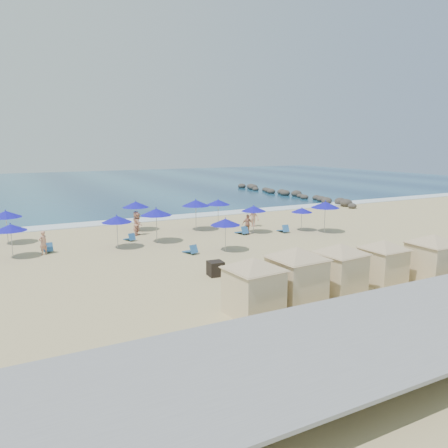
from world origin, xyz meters
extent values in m
plane|color=tan|center=(0.00, 0.00, 0.00)|extent=(160.00, 160.00, 0.00)
cube|color=navy|center=(0.00, 55.00, 0.03)|extent=(160.00, 80.00, 0.06)
cube|color=white|center=(0.00, 15.50, 0.04)|extent=(160.00, 2.50, 0.08)
cube|color=gray|center=(0.00, -13.00, 0.55)|extent=(160.00, 2.20, 1.10)
cube|color=gray|center=(0.00, -16.00, 1.16)|extent=(160.00, 4.00, 0.12)
ellipsoid|color=#2C2725|center=(23.40, 12.00, 0.28)|extent=(1.00, 1.00, 0.65)
ellipsoid|color=#2C2725|center=(23.88, 13.50, 0.41)|extent=(1.48, 1.48, 0.96)
ellipsoid|color=#2C2725|center=(24.36, 15.00, 0.39)|extent=(1.40, 1.40, 0.91)
ellipsoid|color=#2C2725|center=(23.52, 16.50, 0.36)|extent=(1.32, 1.32, 0.86)
ellipsoid|color=#2C2725|center=(24.00, 18.00, 0.34)|extent=(1.24, 1.24, 0.81)
ellipsoid|color=#2C2725|center=(24.48, 19.50, 0.32)|extent=(1.16, 1.16, 0.75)
ellipsoid|color=#2C2725|center=(23.64, 21.00, 0.30)|extent=(1.08, 1.08, 0.70)
ellipsoid|color=#2C2725|center=(24.12, 22.50, 0.28)|extent=(1.00, 1.00, 0.65)
ellipsoid|color=#2C2725|center=(24.60, 24.00, 0.41)|extent=(1.48, 1.48, 0.96)
ellipsoid|color=#2C2725|center=(23.76, 25.50, 0.39)|extent=(1.40, 1.40, 0.91)
ellipsoid|color=#2C2725|center=(24.24, 27.00, 0.36)|extent=(1.32, 1.32, 0.86)
ellipsoid|color=#2C2725|center=(23.40, 28.50, 0.34)|extent=(1.24, 1.24, 0.81)
ellipsoid|color=#2C2725|center=(23.88, 30.00, 0.32)|extent=(1.16, 1.16, 0.75)
ellipsoid|color=#2C2725|center=(24.36, 31.50, 0.30)|extent=(1.08, 1.08, 0.70)
ellipsoid|color=#2C2725|center=(23.52, 33.00, 0.28)|extent=(1.00, 1.00, 0.65)
ellipsoid|color=#2C2725|center=(24.00, 34.50, 0.41)|extent=(1.48, 1.48, 0.96)
ellipsoid|color=#2C2725|center=(24.48, 36.00, 0.39)|extent=(1.40, 1.40, 0.91)
ellipsoid|color=#2C2725|center=(23.64, 37.50, 0.36)|extent=(1.32, 1.32, 0.86)
cube|color=black|center=(-1.91, -3.77, 0.41)|extent=(0.87, 0.87, 0.82)
cube|color=beige|center=(-2.98, -9.54, 1.01)|extent=(2.19, 2.19, 2.02)
cube|color=tan|center=(-2.98, -9.54, 2.02)|extent=(2.30, 2.30, 0.08)
pyramid|color=tan|center=(-2.98, -9.54, 2.53)|extent=(4.41, 4.41, 0.51)
cube|color=beige|center=(-0.52, -9.26, 1.06)|extent=(2.23, 2.23, 2.12)
cube|color=tan|center=(-0.52, -9.26, 2.12)|extent=(2.34, 2.34, 0.08)
pyramid|color=tan|center=(-0.52, -9.26, 2.65)|extent=(4.65, 4.65, 0.53)
cube|color=beige|center=(2.23, -9.09, 0.99)|extent=(2.18, 2.18, 1.99)
cube|color=tan|center=(2.23, -9.09, 1.99)|extent=(2.29, 2.29, 0.08)
pyramid|color=tan|center=(2.23, -9.09, 2.49)|extent=(4.34, 4.34, 0.50)
cube|color=beige|center=(5.20, -9.09, 0.94)|extent=(1.93, 1.93, 1.87)
cube|color=tan|center=(5.20, -9.09, 1.87)|extent=(2.03, 2.03, 0.07)
pyramid|color=tan|center=(5.20, -9.09, 2.34)|extent=(4.11, 4.11, 0.47)
cube|color=beige|center=(7.85, -10.00, 1.02)|extent=(2.06, 2.06, 2.05)
cube|color=tan|center=(7.85, -10.00, 2.05)|extent=(2.17, 2.17, 0.08)
pyramid|color=tan|center=(7.85, -10.00, 2.56)|extent=(4.49, 4.49, 0.51)
cylinder|color=#A5A8AD|center=(-11.75, 5.72, 0.92)|extent=(0.05, 0.05, 1.83)
cone|color=#120FA2|center=(-11.75, 5.72, 2.00)|extent=(2.02, 2.02, 0.43)
sphere|color=#120FA2|center=(-11.75, 5.72, 2.26)|extent=(0.08, 0.08, 0.08)
cylinder|color=#A5A8AD|center=(-11.88, 10.26, 1.02)|extent=(0.05, 0.05, 2.04)
cone|color=#120FA2|center=(-11.88, 10.26, 2.23)|extent=(2.25, 2.25, 0.48)
sphere|color=#120FA2|center=(-11.88, 10.26, 2.52)|extent=(0.09, 0.09, 0.09)
cylinder|color=#A5A8AD|center=(-5.11, 5.14, 0.96)|extent=(0.05, 0.05, 1.92)
cone|color=#120FA2|center=(-5.11, 5.14, 2.10)|extent=(2.12, 2.12, 0.46)
sphere|color=#120FA2|center=(-5.11, 5.14, 2.38)|extent=(0.08, 0.08, 0.08)
cylinder|color=#A5A8AD|center=(-2.10, 10.74, 1.03)|extent=(0.05, 0.05, 2.05)
cone|color=#120FA2|center=(-2.10, 10.74, 2.24)|extent=(2.27, 2.27, 0.49)
sphere|color=#120FA2|center=(-2.10, 10.74, 2.54)|extent=(0.09, 0.09, 0.09)
cylinder|color=#A5A8AD|center=(-2.07, 5.63, 1.06)|extent=(0.06, 0.06, 2.12)
cone|color=#120FA2|center=(-2.07, 5.63, 2.31)|extent=(2.34, 2.34, 0.50)
sphere|color=#120FA2|center=(-2.07, 5.63, 2.62)|extent=(0.09, 0.09, 0.09)
cylinder|color=#A5A8AD|center=(1.18, 0.90, 0.94)|extent=(0.05, 0.05, 1.87)
cone|color=#120FA2|center=(1.18, 0.90, 2.05)|extent=(2.07, 2.07, 0.44)
sphere|color=#120FA2|center=(1.18, 0.90, 2.32)|extent=(0.08, 0.08, 0.08)
cylinder|color=#A5A8AD|center=(2.40, 8.51, 1.08)|extent=(0.06, 0.06, 2.16)
cone|color=#120FA2|center=(2.40, 8.51, 2.36)|extent=(2.39, 2.39, 0.51)
sphere|color=#120FA2|center=(2.40, 8.51, 2.67)|extent=(0.09, 0.09, 0.09)
cylinder|color=#A5A8AD|center=(6.16, 5.36, 0.93)|extent=(0.05, 0.05, 1.86)
cone|color=#120FA2|center=(6.16, 5.36, 2.03)|extent=(2.05, 2.05, 0.44)
sphere|color=#120FA2|center=(6.16, 5.36, 2.30)|extent=(0.08, 0.08, 0.08)
cylinder|color=#A5A8AD|center=(5.06, 9.61, 0.97)|extent=(0.05, 0.05, 1.94)
cone|color=#120FA2|center=(5.06, 9.61, 2.12)|extent=(2.15, 2.15, 0.46)
sphere|color=#120FA2|center=(5.06, 9.61, 2.40)|extent=(0.08, 0.08, 0.08)
cylinder|color=#A5A8AD|center=(10.20, 4.22, 0.81)|extent=(0.04, 0.04, 1.62)
cone|color=#120FA2|center=(10.20, 4.22, 1.77)|extent=(1.79, 1.79, 0.38)
sphere|color=#120FA2|center=(10.20, 4.22, 2.00)|extent=(0.07, 0.07, 0.07)
cylinder|color=#A5A8AD|center=(11.42, 2.74, 1.06)|extent=(0.06, 0.06, 2.13)
cone|color=#120FA2|center=(11.42, 2.74, 2.33)|extent=(2.35, 2.35, 0.50)
sphere|color=#120FA2|center=(11.42, 2.74, 2.63)|extent=(0.09, 0.09, 0.09)
cube|color=#295C98|center=(-9.58, 6.53, 0.16)|extent=(0.60, 1.24, 0.34)
cube|color=#295C98|center=(-9.57, 6.01, 0.41)|extent=(0.58, 0.35, 0.60)
cube|color=#295C98|center=(-3.69, 7.34, 0.14)|extent=(0.72, 1.15, 0.29)
cube|color=#295C98|center=(-3.60, 6.90, 0.36)|extent=(0.55, 0.39, 0.52)
cube|color=#295C98|center=(-1.19, 1.53, 0.15)|extent=(0.75, 1.23, 0.31)
cube|color=#295C98|center=(-1.10, 1.06, 0.38)|extent=(0.59, 0.41, 0.55)
cube|color=#295C98|center=(5.08, 5.49, 0.16)|extent=(0.67, 1.26, 0.34)
cube|color=#295C98|center=(5.12, 4.98, 0.41)|extent=(0.60, 0.38, 0.59)
cube|color=#295C98|center=(8.52, 4.54, 0.16)|extent=(0.69, 1.25, 0.33)
cube|color=#295C98|center=(8.46, 4.04, 0.40)|extent=(0.59, 0.39, 0.58)
imported|color=tan|center=(-9.90, 5.74, 0.80)|extent=(0.70, 0.64, 1.61)
imported|color=tan|center=(-2.46, 8.93, 0.90)|extent=(1.06, 1.10, 1.79)
imported|color=tan|center=(5.44, 5.14, 0.82)|extent=(0.99, 0.48, 1.63)
imported|color=tan|center=(7.58, 7.76, 0.88)|extent=(1.16, 1.31, 1.76)
imported|color=tan|center=(-2.16, 10.56, 0.85)|extent=(0.82, 0.97, 1.70)
camera|label=1|loc=(-12.39, -24.70, 7.24)|focal=35.00mm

